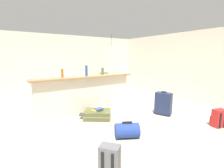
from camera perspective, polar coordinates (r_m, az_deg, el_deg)
The scene contains 20 objects.
ground_plane at distance 5.06m, azimuth 0.18°, elevation -9.54°, with size 13.00×13.00×0.05m, color #BCAD8E.
wall_back at distance 7.51m, azimuth -13.06°, elevation 6.44°, with size 6.60×0.10×2.50m, color silver.
wall_right at distance 7.15m, azimuth 19.56°, elevation 5.98°, with size 0.10×6.00×2.50m, color silver.
partition_half_wall at distance 4.83m, azimuth -8.83°, elevation -3.93°, with size 2.80×0.20×1.03m, color silver.
bar_countertop at distance 4.73m, azimuth -8.99°, elevation 2.41°, with size 2.96×0.40×0.05m, color #93704C.
bottle_clear at distance 4.38m, azimuth -23.75°, elevation 3.01°, with size 0.07×0.07×0.23m, color silver.
bottle_amber at distance 4.55m, azimuth -16.72°, elevation 3.59°, with size 0.07×0.07×0.23m, color #9E661E.
bottle_blue at distance 4.74m, azimuth -8.78°, elevation 4.56°, with size 0.07×0.07×0.30m, color #284C89.
bottle_green at distance 5.05m, azimuth -3.24°, elevation 4.44°, with size 0.07×0.07×0.21m, color #2D6B38.
bottle_white at distance 5.29m, azimuth 3.44°, elevation 5.10°, with size 0.06×0.06×0.29m, color silver.
dining_table at distance 6.91m, azimuth -0.88°, elevation 1.39°, with size 1.10×0.80×0.74m.
dining_chair_near_partition at distance 6.51m, azimuth 1.33°, elevation -0.28°, with size 0.47×0.47×0.93m.
dining_chair_far_side at distance 7.39m, azimuth -3.11°, elevation 0.89°, with size 0.44×0.44×0.93m.
pendant_lamp at distance 6.90m, azimuth -0.26°, elevation 12.14°, with size 0.34×0.34×0.68m.
suitcase_flat_olive at distance 4.46m, azimuth -5.05°, elevation -10.40°, with size 0.87×0.81×0.22m.
duffel_bag_blue at distance 3.49m, azimuth 5.17°, elevation -15.60°, with size 0.56×0.49×0.34m.
suitcase_upright_navy at distance 4.88m, azimuth 17.24°, elevation -6.32°, with size 0.39×0.50×0.67m.
backpack_grey at distance 2.55m, azimuth -0.73°, elevation -24.62°, with size 0.34×0.34×0.42m.
backpack_red at distance 4.66m, azimuth 32.70°, elevation -9.89°, with size 0.32×0.29×0.42m.
book_stack at distance 4.40m, azimuth -4.97°, elevation -8.70°, with size 0.30×0.21×0.07m.
Camera 1 is at (-2.68, -3.96, 1.64)m, focal length 26.61 mm.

